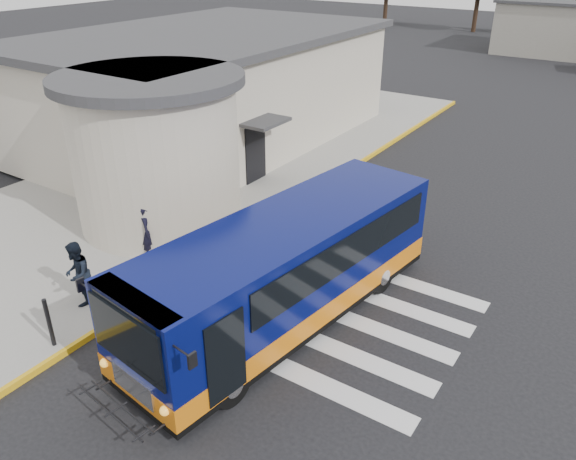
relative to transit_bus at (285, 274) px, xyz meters
The scene contains 9 objects.
ground 2.18m from the transit_bus, 68.85° to the left, with size 140.00×140.00×0.00m, color black.
sidewalk 10.16m from the transit_bus, 146.04° to the left, with size 10.00×34.00×0.15m, color gray.
curb_strip 6.70m from the transit_bus, 121.23° to the left, with size 0.12×34.00×0.16m, color gold.
station_building 13.37m from the transit_bus, 140.08° to the left, with size 12.70×18.70×4.80m.
crosswalk 1.54m from the transit_bus, 80.96° to the left, with size 8.00×5.35×0.01m.
transit_bus is the anchor object (origin of this frame).
pedestrian_a 4.91m from the transit_bus, behind, with size 0.60×0.40×1.66m, color black.
pedestrian_b 5.27m from the transit_bus, 151.31° to the right, with size 0.84×0.65×1.73m, color black.
bollard 5.52m from the transit_bus, 133.24° to the right, with size 0.10×0.10×1.25m, color black.
Camera 1 is at (5.83, -11.21, 8.49)m, focal length 35.00 mm.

